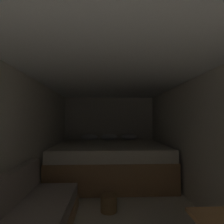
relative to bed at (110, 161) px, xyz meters
name	(u,v)px	position (x,y,z in m)	size (l,w,h in m)	color
ground_plane	(114,217)	(0.00, -1.70, -0.40)	(7.57, 7.57, 0.00)	beige
wall_back	(109,132)	(0.00, 1.11, 0.60)	(2.66, 0.05, 2.00)	beige
wall_left	(19,144)	(-1.30, -1.70, 0.60)	(0.05, 5.57, 2.00)	beige
wall_right	(204,144)	(1.30, -1.70, 0.60)	(0.05, 5.57, 2.00)	beige
ceiling_slab	(114,72)	(0.00, -1.70, 1.62)	(2.66, 5.57, 0.05)	white
bed	(110,161)	(0.00, 0.00, 0.00)	(2.44, 2.09, 0.96)	#9E7247
wicker_basket	(109,203)	(-0.07, -1.55, -0.28)	(0.24, 0.24, 0.23)	olive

